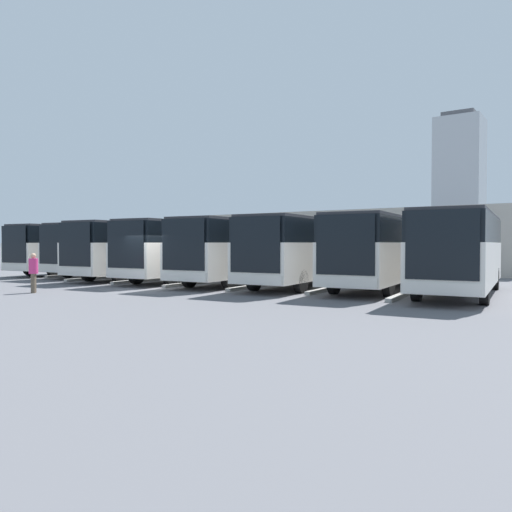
{
  "coord_description": "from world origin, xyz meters",
  "views": [
    {
      "loc": [
        -17.1,
        16.6,
        2.12
      ],
      "look_at": [
        -2.4,
        -5.26,
        1.46
      ],
      "focal_mm": 35.0,
      "sensor_mm": 36.0,
      "label": 1
    }
  ],
  "objects_px": {
    "bus_4": "(191,248)",
    "bus_6": "(119,248)",
    "pedestrian": "(33,272)",
    "bus_2": "(306,249)",
    "bus_5": "(144,248)",
    "bus_1": "(381,249)",
    "bus_3": "(243,249)",
    "bus_0": "(461,250)",
    "bus_7": "(81,247)"
  },
  "relations": [
    {
      "from": "bus_5",
      "to": "bus_6",
      "type": "bearing_deg",
      "value": -23.62
    },
    {
      "from": "bus_5",
      "to": "bus_7",
      "type": "height_order",
      "value": "same"
    },
    {
      "from": "bus_3",
      "to": "pedestrian",
      "type": "height_order",
      "value": "bus_3"
    },
    {
      "from": "bus_1",
      "to": "bus_4",
      "type": "xyz_separation_m",
      "value": [
        10.83,
        0.95,
        0.0
      ]
    },
    {
      "from": "bus_4",
      "to": "bus_7",
      "type": "relative_size",
      "value": 1.0
    },
    {
      "from": "bus_6",
      "to": "pedestrian",
      "type": "xyz_separation_m",
      "value": [
        -6.25,
        10.04,
        -0.94
      ]
    },
    {
      "from": "bus_1",
      "to": "pedestrian",
      "type": "relative_size",
      "value": 6.31
    },
    {
      "from": "bus_7",
      "to": "pedestrian",
      "type": "relative_size",
      "value": 6.31
    },
    {
      "from": "bus_4",
      "to": "bus_6",
      "type": "distance_m",
      "value": 7.29
    },
    {
      "from": "bus_3",
      "to": "bus_5",
      "type": "distance_m",
      "value": 7.23
    },
    {
      "from": "bus_3",
      "to": "bus_6",
      "type": "relative_size",
      "value": 1.0
    },
    {
      "from": "bus_1",
      "to": "bus_3",
      "type": "bearing_deg",
      "value": 1.59
    },
    {
      "from": "bus_4",
      "to": "bus_6",
      "type": "bearing_deg",
      "value": -13.2
    },
    {
      "from": "bus_0",
      "to": "bus_3",
      "type": "xyz_separation_m",
      "value": [
        10.83,
        0.23,
        0.0
      ]
    },
    {
      "from": "bus_0",
      "to": "pedestrian",
      "type": "xyz_separation_m",
      "value": [
        15.42,
        9.35,
        -0.94
      ]
    },
    {
      "from": "bus_2",
      "to": "bus_6",
      "type": "relative_size",
      "value": 1.0
    },
    {
      "from": "bus_6",
      "to": "bus_0",
      "type": "bearing_deg",
      "value": 172.77
    },
    {
      "from": "bus_6",
      "to": "pedestrian",
      "type": "bearing_deg",
      "value": 116.52
    },
    {
      "from": "bus_4",
      "to": "pedestrian",
      "type": "relative_size",
      "value": 6.31
    },
    {
      "from": "bus_5",
      "to": "bus_7",
      "type": "relative_size",
      "value": 1.0
    },
    {
      "from": "bus_2",
      "to": "bus_6",
      "type": "height_order",
      "value": "same"
    },
    {
      "from": "bus_5",
      "to": "bus_3",
      "type": "bearing_deg",
      "value": 176.69
    },
    {
      "from": "bus_3",
      "to": "bus_0",
      "type": "bearing_deg",
      "value": 175.83
    },
    {
      "from": "bus_1",
      "to": "bus_5",
      "type": "distance_m",
      "value": 14.49
    },
    {
      "from": "bus_0",
      "to": "pedestrian",
      "type": "height_order",
      "value": "bus_0"
    },
    {
      "from": "bus_0",
      "to": "bus_1",
      "type": "height_order",
      "value": "same"
    },
    {
      "from": "bus_7",
      "to": "pedestrian",
      "type": "bearing_deg",
      "value": 129.78
    },
    {
      "from": "bus_2",
      "to": "bus_5",
      "type": "xyz_separation_m",
      "value": [
        10.83,
        0.52,
        0.0
      ]
    },
    {
      "from": "bus_5",
      "to": "bus_1",
      "type": "bearing_deg",
      "value": 179.15
    },
    {
      "from": "bus_6",
      "to": "pedestrian",
      "type": "height_order",
      "value": "bus_6"
    },
    {
      "from": "bus_4",
      "to": "bus_6",
      "type": "xyz_separation_m",
      "value": [
        7.22,
        -0.99,
        0.0
      ]
    },
    {
      "from": "bus_3",
      "to": "bus_4",
      "type": "height_order",
      "value": "same"
    },
    {
      "from": "bus_1",
      "to": "bus_4",
      "type": "distance_m",
      "value": 10.88
    },
    {
      "from": "bus_0",
      "to": "bus_5",
      "type": "height_order",
      "value": "same"
    },
    {
      "from": "bus_0",
      "to": "bus_1",
      "type": "xyz_separation_m",
      "value": [
        3.61,
        -0.65,
        0.0
      ]
    },
    {
      "from": "bus_0",
      "to": "bus_3",
      "type": "bearing_deg",
      "value": -4.17
    },
    {
      "from": "bus_1",
      "to": "pedestrian",
      "type": "height_order",
      "value": "bus_1"
    },
    {
      "from": "bus_5",
      "to": "bus_6",
      "type": "xyz_separation_m",
      "value": [
        3.61,
        -1.19,
        0.0
      ]
    },
    {
      "from": "bus_6",
      "to": "bus_2",
      "type": "bearing_deg",
      "value": 171.96
    },
    {
      "from": "bus_3",
      "to": "bus_4",
      "type": "relative_size",
      "value": 1.0
    },
    {
      "from": "bus_6",
      "to": "bus_7",
      "type": "xyz_separation_m",
      "value": [
        3.61,
        0.23,
        0.0
      ]
    },
    {
      "from": "bus_0",
      "to": "bus_5",
      "type": "distance_m",
      "value": 18.06
    },
    {
      "from": "bus_5",
      "to": "bus_7",
      "type": "distance_m",
      "value": 7.29
    },
    {
      "from": "bus_7",
      "to": "bus_3",
      "type": "bearing_deg",
      "value": 171.86
    },
    {
      "from": "bus_0",
      "to": "bus_2",
      "type": "xyz_separation_m",
      "value": [
        7.22,
        -0.03,
        0.0
      ]
    },
    {
      "from": "bus_4",
      "to": "bus_7",
      "type": "height_order",
      "value": "same"
    },
    {
      "from": "bus_6",
      "to": "bus_7",
      "type": "distance_m",
      "value": 3.62
    },
    {
      "from": "bus_0",
      "to": "bus_2",
      "type": "distance_m",
      "value": 7.22
    },
    {
      "from": "bus_0",
      "to": "bus_5",
      "type": "bearing_deg",
      "value": -3.83
    },
    {
      "from": "bus_2",
      "to": "pedestrian",
      "type": "xyz_separation_m",
      "value": [
        8.19,
        9.37,
        -0.94
      ]
    }
  ]
}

